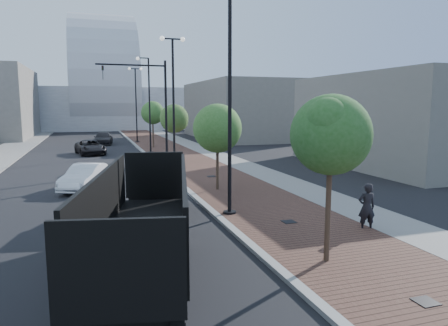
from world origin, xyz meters
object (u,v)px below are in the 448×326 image
object	(u,v)px
white_sedan	(86,177)
dark_car_mid	(90,147)
dump_truck	(154,202)
pedestrian	(367,207)

from	to	relation	value
white_sedan	dark_car_mid	xyz separation A→B (m)	(0.28, 17.42, -0.02)
dump_truck	pedestrian	bearing A→B (deg)	-1.56
white_sedan	pedestrian	xyz separation A→B (m)	(10.07, -11.40, 0.20)
dump_truck	dark_car_mid	xyz separation A→B (m)	(-2.13, 26.98, -0.56)
dump_truck	white_sedan	size ratio (longest dim) A/B	3.12
dump_truck	pedestrian	size ratio (longest dim) A/B	7.37
dump_truck	white_sedan	bearing A→B (deg)	116.14
dump_truck	white_sedan	distance (m)	9.87
white_sedan	dump_truck	bearing A→B (deg)	-53.96
white_sedan	pedestrian	bearing A→B (deg)	-26.66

